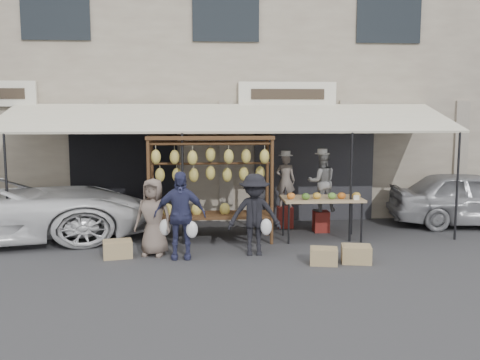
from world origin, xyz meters
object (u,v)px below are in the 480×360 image
(banana_rack, at_px, (210,168))
(vendor_right, at_px, (322,182))
(customer_right, at_px, (254,215))
(crate_far, at_px, (118,249))
(vendor_left, at_px, (285,181))
(sedan, at_px, (473,198))
(produce_table, at_px, (322,199))
(customer_mid, at_px, (180,215))
(crate_near_b, at_px, (356,254))
(crate_near_a, at_px, (324,256))
(customer_left, at_px, (153,217))

(banana_rack, xyz_separation_m, vendor_right, (2.53, 0.71, -0.41))
(customer_right, relative_size, crate_far, 2.95)
(vendor_right, bearing_deg, vendor_left, -34.33)
(vendor_left, height_order, crate_far, vendor_left)
(customer_right, relative_size, sedan, 0.40)
(produce_table, xyz_separation_m, customer_mid, (-2.97, -1.27, -0.05))
(vendor_right, bearing_deg, crate_far, 22.96)
(banana_rack, bearing_deg, crate_near_b, -34.93)
(banana_rack, height_order, crate_near_a, banana_rack)
(crate_far, height_order, sedan, sedan)
(customer_mid, distance_m, sedan, 7.30)
(vendor_left, xyz_separation_m, vendor_right, (0.75, -0.51, 0.03))
(produce_table, xyz_separation_m, sedan, (3.93, 1.10, -0.21))
(produce_table, distance_m, vendor_right, 0.79)
(banana_rack, distance_m, crate_near_b, 3.48)
(sedan, bearing_deg, crate_far, 112.45)
(customer_mid, distance_m, crate_near_b, 3.32)
(customer_mid, xyz_separation_m, crate_near_b, (3.20, -0.54, -0.66))
(crate_near_a, bearing_deg, sedan, 34.51)
(produce_table, relative_size, customer_right, 1.09)
(vendor_right, relative_size, sedan, 0.35)
(banana_rack, bearing_deg, customer_left, -136.58)
(customer_left, height_order, sedan, customer_left)
(vendor_right, xyz_separation_m, crate_near_b, (0.08, -2.53, -0.99))
(customer_mid, height_order, customer_right, customer_mid)
(banana_rack, bearing_deg, vendor_left, 34.35)
(customer_left, height_order, customer_mid, customer_mid)
(crate_far, bearing_deg, banana_rack, 32.89)
(vendor_left, relative_size, customer_mid, 0.76)
(customer_mid, bearing_deg, produce_table, 24.17)
(customer_right, xyz_separation_m, crate_far, (-2.59, 0.00, -0.62))
(customer_left, bearing_deg, vendor_right, 41.88)
(crate_near_a, bearing_deg, customer_right, 148.50)
(vendor_right, distance_m, crate_near_a, 2.83)
(vendor_right, height_order, crate_far, vendor_right)
(produce_table, xyz_separation_m, crate_far, (-4.15, -1.13, -0.71))
(banana_rack, xyz_separation_m, produce_table, (2.38, -0.02, -0.69))
(banana_rack, height_order, customer_mid, banana_rack)
(produce_table, bearing_deg, customer_left, -163.53)
(vendor_right, height_order, sedan, vendor_right)
(produce_table, distance_m, vendor_left, 1.39)
(banana_rack, height_order, crate_near_b, banana_rack)
(produce_table, relative_size, vendor_left, 1.36)
(customer_left, height_order, crate_near_b, customer_left)
(crate_far, bearing_deg, sedan, 15.46)
(produce_table, height_order, vendor_right, vendor_right)
(sedan, bearing_deg, produce_table, 112.67)
(vendor_left, bearing_deg, crate_near_a, 109.35)
(customer_left, bearing_deg, banana_rack, 59.51)
(vendor_left, bearing_deg, customer_right, 83.12)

